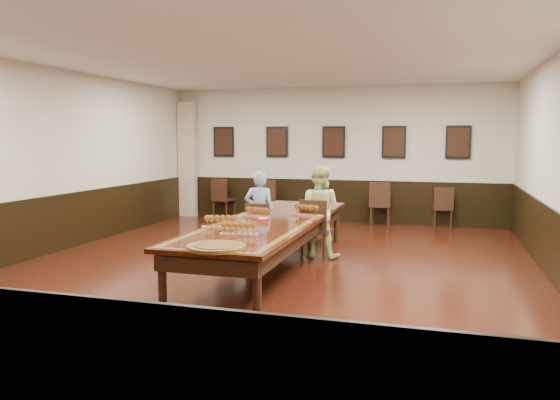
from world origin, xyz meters
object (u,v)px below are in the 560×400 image
(spare_chair_b, at_px, (271,200))
(person_woman, at_px, (319,211))
(spare_chair_d, at_px, (442,207))
(conference_table, at_px, (271,229))
(carved_platter, at_px, (216,247))
(chair_woman, at_px, (317,229))
(spare_chair_c, at_px, (381,204))
(spare_chair_a, at_px, (224,198))
(person_man, at_px, (260,212))
(chair_man, at_px, (259,228))

(spare_chair_b, bearing_deg, person_woman, 127.45)
(spare_chair_d, bearing_deg, spare_chair_b, -3.71)
(spare_chair_b, bearing_deg, conference_table, 116.14)
(spare_chair_d, relative_size, conference_table, 0.18)
(conference_table, relative_size, carved_platter, 6.91)
(chair_woman, distance_m, person_woman, 0.30)
(spare_chair_c, bearing_deg, carved_platter, 81.69)
(chair_woman, bearing_deg, spare_chair_a, -45.07)
(spare_chair_b, xyz_separation_m, carved_platter, (1.53, -6.86, 0.27))
(chair_woman, xyz_separation_m, spare_chair_a, (-3.27, 3.90, -0.00))
(spare_chair_b, distance_m, person_man, 3.65)
(chair_woman, xyz_separation_m, carved_platter, (-0.43, -3.17, 0.28))
(chair_woman, distance_m, conference_table, 1.05)
(carved_platter, bearing_deg, spare_chair_c, 81.15)
(chair_man, xyz_separation_m, spare_chair_d, (3.03, 3.85, 0.01))
(spare_chair_a, distance_m, conference_table, 5.54)
(carved_platter, bearing_deg, spare_chair_a, 111.84)
(chair_woman, height_order, spare_chair_a, same)
(spare_chair_a, relative_size, spare_chair_b, 0.98)
(spare_chair_c, relative_size, spare_chair_d, 1.10)
(chair_man, height_order, person_woman, person_woman)
(spare_chair_a, bearing_deg, chair_man, 131.15)
(spare_chair_a, relative_size, carved_platter, 1.37)
(chair_man, distance_m, spare_chair_d, 4.90)
(chair_woman, height_order, person_woman, person_woman)
(chair_woman, relative_size, person_woman, 0.64)
(spare_chair_c, distance_m, person_man, 3.98)
(spare_chair_a, relative_size, person_man, 0.70)
(spare_chair_d, relative_size, person_woman, 0.59)
(chair_woman, distance_m, person_man, 1.09)
(carved_platter, bearing_deg, person_woman, 82.33)
(spare_chair_d, bearing_deg, conference_table, 55.48)
(chair_man, xyz_separation_m, spare_chair_a, (-2.23, 3.84, 0.05))
(person_woman, bearing_deg, conference_table, 67.53)
(person_man, bearing_deg, chair_woman, 160.66)
(spare_chair_d, relative_size, person_man, 0.64)
(chair_man, bearing_deg, spare_chair_a, -70.48)
(spare_chair_a, bearing_deg, chair_woman, 140.90)
(conference_table, bearing_deg, spare_chair_d, 62.50)
(chair_man, height_order, spare_chair_b, spare_chair_b)
(chair_woman, xyz_separation_m, conference_table, (-0.51, -0.90, 0.12))
(spare_chair_a, distance_m, carved_platter, 7.63)
(spare_chair_c, relative_size, carved_platter, 1.39)
(chair_man, relative_size, conference_table, 0.18)
(spare_chair_a, distance_m, spare_chair_d, 5.26)
(conference_table, xyz_separation_m, carved_platter, (0.08, -2.27, 0.16))
(person_man, height_order, carved_platter, person_man)
(person_man, bearing_deg, spare_chair_d, -139.73)
(spare_chair_c, distance_m, spare_chair_d, 1.36)
(spare_chair_d, bearing_deg, spare_chair_c, 0.18)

